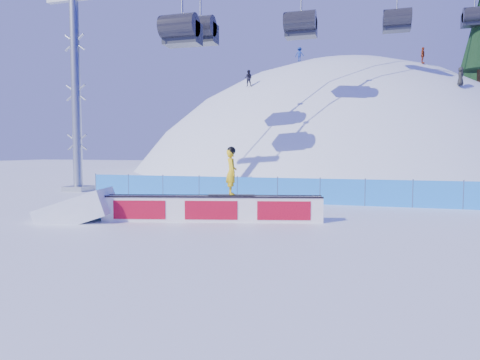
% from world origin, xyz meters
% --- Properties ---
extents(ground, '(160.00, 160.00, 0.00)m').
position_xyz_m(ground, '(0.00, 0.00, 0.00)').
color(ground, white).
rests_on(ground, ground).
extents(snow_hill, '(64.00, 64.00, 64.00)m').
position_xyz_m(snow_hill, '(0.00, 42.00, -18.00)').
color(snow_hill, white).
rests_on(snow_hill, ground).
extents(safety_fence, '(22.05, 0.05, 1.30)m').
position_xyz_m(safety_fence, '(0.00, 4.50, 0.60)').
color(safety_fence, '#2184F1').
rests_on(safety_fence, ground).
extents(rail_box, '(7.63, 2.37, 0.93)m').
position_xyz_m(rail_box, '(-2.17, -1.40, 0.46)').
color(rail_box, white).
rests_on(rail_box, ground).
extents(snow_ramp, '(2.92, 2.20, 1.62)m').
position_xyz_m(snow_ramp, '(-6.86, -2.55, 0.00)').
color(snow_ramp, white).
rests_on(snow_ramp, ground).
extents(snowboarder, '(1.66, 0.69, 1.71)m').
position_xyz_m(snowboarder, '(-1.50, -1.23, 1.77)').
color(snowboarder, black).
rests_on(snowboarder, rail_box).
extents(distant_skiers, '(20.41, 10.30, 6.49)m').
position_xyz_m(distant_skiers, '(0.28, 31.50, 11.55)').
color(distant_skiers, black).
rests_on(distant_skiers, ground).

